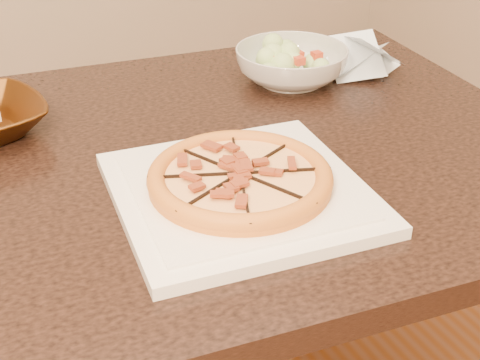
{
  "coord_description": "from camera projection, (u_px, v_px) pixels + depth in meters",
  "views": [
    {
      "loc": [
        -0.23,
        -0.92,
        1.24
      ],
      "look_at": [
        0.11,
        -0.22,
        0.78
      ],
      "focal_mm": 50.0,
      "sensor_mm": 36.0,
      "label": 1
    }
  ],
  "objects": [
    {
      "name": "salad_bowl",
      "position": [
        291.0,
        65.0,
        1.27
      ],
      "size": [
        0.27,
        0.27,
        0.07
      ],
      "primitive_type": "imported",
      "rotation": [
        0.0,
        0.0,
        -0.32
      ],
      "color": "silver",
      "rests_on": "dining_table"
    },
    {
      "name": "salad",
      "position": [
        292.0,
        40.0,
        1.24
      ],
      "size": [
        0.11,
        0.1,
        0.04
      ],
      "color": "#BAD491",
      "rests_on": "salad_bowl"
    },
    {
      "name": "cling_film",
      "position": [
        362.0,
        59.0,
        1.32
      ],
      "size": [
        0.17,
        0.15,
        0.05
      ],
      "primitive_type": null,
      "rotation": [
        0.0,
        0.0,
        -0.12
      ],
      "color": "white",
      "rests_on": "dining_table"
    },
    {
      "name": "pizza",
      "position": [
        240.0,
        178.0,
        0.9
      ],
      "size": [
        0.25,
        0.25,
        0.03
      ],
      "color": "orange",
      "rests_on": "plate"
    },
    {
      "name": "dining_table",
      "position": [
        146.0,
        217.0,
        1.08
      ],
      "size": [
        1.4,
        0.98,
        0.75
      ],
      "color": "#341D16",
      "rests_on": "floor"
    },
    {
      "name": "plate",
      "position": [
        240.0,
        192.0,
        0.91
      ],
      "size": [
        0.36,
        0.36,
        0.02
      ],
      "color": "white",
      "rests_on": "dining_table"
    }
  ]
}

